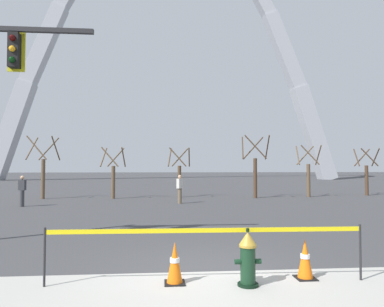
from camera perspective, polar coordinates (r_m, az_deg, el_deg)
name	(u,v)px	position (r m, az deg, el deg)	size (l,w,h in m)	color
ground_plane	(203,272)	(7.28, 1.85, -18.53)	(240.00, 240.00, 0.00)	#3D3D3F
fire_hydrant	(248,259)	(6.44, 8.96, -16.38)	(0.46, 0.48, 0.99)	black
caution_tape_barrier	(207,244)	(6.44, 2.41, -14.29)	(5.62, 0.16, 1.01)	#232326
traffic_cone_by_hydrant	(305,259)	(7.08, 17.73, -15.90)	(0.36, 0.36, 0.73)	black
traffic_cone_mid_sidewalk	(175,263)	(6.52, -2.80, -17.22)	(0.36, 0.36, 0.73)	black
monument_arch	(168,52)	(58.03, -3.96, 15.94)	(54.11, 2.40, 45.31)	#B2B5BC
tree_far_left	(43,171)	(24.56, -22.82, -2.62)	(1.84, 1.85, 3.99)	brown
tree_left_mid	(113,176)	(23.36, -12.56, -3.52)	(1.54, 1.55, 3.30)	brown
tree_center_left	(179,175)	(23.90, -2.05, -3.51)	(1.55, 1.56, 3.33)	brown
tree_center_right	(255,170)	(23.67, 10.11, -2.66)	(1.89, 1.90, 4.09)	#473323
tree_right_mid	(308,174)	(25.34, 18.20, -3.14)	(1.63, 1.64, 3.51)	brown
tree_far_right	(366,174)	(28.35, 26.25, -3.04)	(1.57, 1.58, 3.37)	#473323
pedestrian_walking_left	(22,191)	(20.28, -25.65, -5.41)	(0.37, 0.26, 1.59)	#38383D
pedestrian_standing_center	(180,189)	(19.88, -1.98, -5.69)	(0.38, 0.38, 1.59)	brown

